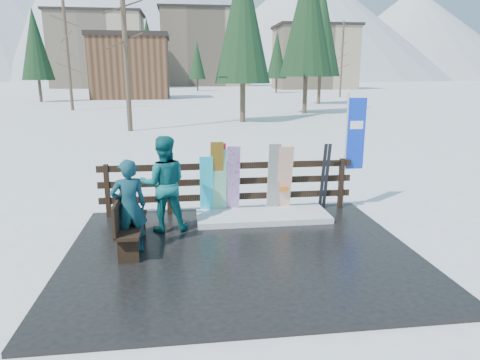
{
  "coord_description": "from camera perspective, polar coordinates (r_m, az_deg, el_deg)",
  "views": [
    {
      "loc": [
        -0.91,
        -6.92,
        3.05
      ],
      "look_at": [
        0.11,
        1.0,
        1.1
      ],
      "focal_mm": 32.0,
      "sensor_mm": 36.0,
      "label": 1
    }
  ],
  "objects": [
    {
      "name": "resort_buildings",
      "position": [
        122.53,
        -6.72,
        16.79
      ],
      "size": [
        73.0,
        87.6,
        22.6
      ],
      "color": "tan",
      "rests_on": "ground"
    },
    {
      "name": "mountains",
      "position": [
        338.77,
        -9.58,
        21.54
      ],
      "size": [
        520.0,
        260.0,
        120.0
      ],
      "color": "white",
      "rests_on": "ground"
    },
    {
      "name": "ski_pair_b",
      "position": [
        9.73,
        11.23,
        0.39
      ],
      "size": [
        0.17,
        0.28,
        1.54
      ],
      "color": "black",
      "rests_on": "deck"
    },
    {
      "name": "snowboard_2",
      "position": [
        9.18,
        -3.1,
        0.18
      ],
      "size": [
        0.27,
        0.39,
        1.65
      ],
      "primitive_type": "cube",
      "rotation": [
        0.22,
        0.0,
        0.0
      ],
      "color": "#FFA71C",
      "rests_on": "deck"
    },
    {
      "name": "person_front",
      "position": [
        7.47,
        -14.58,
        -3.48
      ],
      "size": [
        0.68,
        0.54,
        1.64
      ],
      "primitive_type": "imported",
      "rotation": [
        0.0,
        0.0,
        3.43
      ],
      "color": "#155752",
      "rests_on": "deck"
    },
    {
      "name": "snowboard_1",
      "position": [
        9.2,
        -2.77,
        -0.35
      ],
      "size": [
        0.31,
        0.24,
        1.47
      ],
      "primitive_type": "cube",
      "rotation": [
        0.15,
        0.0,
        0.0
      ],
      "color": "silver",
      "rests_on": "deck"
    },
    {
      "name": "ground",
      "position": [
        7.62,
        0.15,
        -9.88
      ],
      "size": [
        700.0,
        700.0,
        0.0
      ],
      "primitive_type": "plane",
      "color": "white",
      "rests_on": "ground"
    },
    {
      "name": "trees",
      "position": [
        54.76,
        -2.28,
        16.23
      ],
      "size": [
        41.99,
        68.85,
        12.29
      ],
      "color": "#382B1E",
      "rests_on": "ground"
    },
    {
      "name": "snowboard_5",
      "position": [
        9.41,
        5.95,
        0.05
      ],
      "size": [
        0.32,
        0.34,
        1.51
      ],
      "primitive_type": "cube",
      "rotation": [
        0.21,
        0.0,
        0.0
      ],
      "color": "white",
      "rests_on": "deck"
    },
    {
      "name": "fence",
      "position": [
        9.45,
        -1.59,
        -0.44
      ],
      "size": [
        5.6,
        0.1,
        1.15
      ],
      "color": "black",
      "rests_on": "deck"
    },
    {
      "name": "ski_pair_a",
      "position": [
        9.26,
        -2.45,
        0.16
      ],
      "size": [
        0.16,
        0.32,
        1.6
      ],
      "color": "#AD152D",
      "rests_on": "deck"
    },
    {
      "name": "bench",
      "position": [
        7.72,
        -14.82,
        -5.3
      ],
      "size": [
        0.41,
        1.5,
        0.97
      ],
      "color": "black",
      "rests_on": "deck"
    },
    {
      "name": "snowboard_4",
      "position": [
        9.36,
        4.5,
        0.17
      ],
      "size": [
        0.27,
        0.25,
        1.57
      ],
      "primitive_type": "cube",
      "rotation": [
        0.14,
        0.0,
        0.0
      ],
      "color": "black",
      "rests_on": "deck"
    },
    {
      "name": "rental_flag",
      "position": [
        10.01,
        14.88,
        5.42
      ],
      "size": [
        0.45,
        0.04,
        2.6
      ],
      "color": "silver",
      "rests_on": "deck"
    },
    {
      "name": "snow_patch",
      "position": [
        9.14,
        3.08,
        -4.86
      ],
      "size": [
        2.79,
        1.0,
        0.12
      ],
      "primitive_type": "cube",
      "color": "white",
      "rests_on": "deck"
    },
    {
      "name": "snowboard_3",
      "position": [
        9.22,
        -0.91,
        -0.08
      ],
      "size": [
        0.28,
        0.3,
        1.54
      ],
      "primitive_type": "cube",
      "rotation": [
        0.18,
        0.0,
        0.0
      ],
      "color": "silver",
      "rests_on": "deck"
    },
    {
      "name": "person_back",
      "position": [
        8.39,
        -10.12,
        -0.51
      ],
      "size": [
        0.95,
        0.76,
        1.87
      ],
      "primitive_type": "imported",
      "rotation": [
        0.0,
        0.0,
        3.2
      ],
      "color": "#0F5E62",
      "rests_on": "deck"
    },
    {
      "name": "deck",
      "position": [
        7.6,
        0.15,
        -9.61
      ],
      "size": [
        6.0,
        5.0,
        0.08
      ],
      "primitive_type": "cube",
      "color": "black",
      "rests_on": "ground"
    },
    {
      "name": "snowboard_0",
      "position": [
        9.2,
        -4.49,
        -0.81
      ],
      "size": [
        0.28,
        0.26,
        1.34
      ],
      "primitive_type": "cube",
      "rotation": [
        0.18,
        0.0,
        0.0
      ],
      "color": "#23D9F4",
      "rests_on": "deck"
    }
  ]
}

